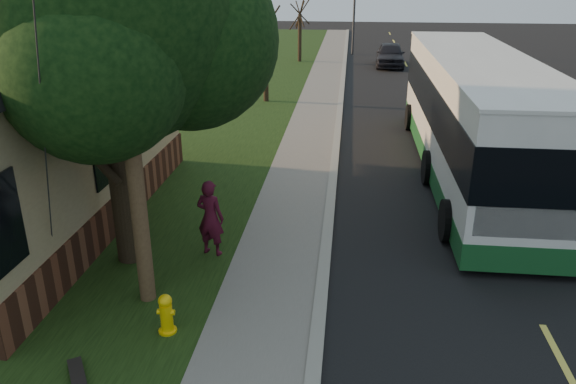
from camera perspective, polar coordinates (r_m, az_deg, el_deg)
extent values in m
plane|color=black|center=(9.91, 2.91, -15.25)|extent=(120.00, 120.00, 0.00)
cube|color=black|center=(19.20, 16.83, 2.86)|extent=(8.00, 80.00, 0.01)
cube|color=gray|center=(18.84, 4.81, 3.57)|extent=(0.25, 80.00, 0.12)
cube|color=slate|center=(18.90, 1.77, 3.63)|extent=(2.00, 80.00, 0.08)
cube|color=black|center=(19.47, -8.58, 3.93)|extent=(5.00, 80.00, 0.07)
cylinder|color=yellow|center=(10.14, -12.23, -12.41)|extent=(0.22, 0.22, 0.55)
sphere|color=yellow|center=(9.95, -12.39, -10.77)|extent=(0.24, 0.24, 0.24)
cylinder|color=yellow|center=(10.07, -12.29, -11.82)|extent=(0.30, 0.10, 0.10)
cylinder|color=yellow|center=(10.07, -12.29, -11.82)|extent=(0.10, 0.18, 0.10)
cylinder|color=yellow|center=(10.29, -12.12, -13.58)|extent=(0.32, 0.32, 0.04)
cylinder|color=#473321|center=(9.72, -16.46, 12.71)|extent=(0.30, 0.30, 9.00)
cylinder|color=#2D2D30|center=(9.29, -23.63, 6.50)|extent=(2.52, 3.21, 7.60)
cylinder|color=black|center=(12.00, -16.55, 1.99)|extent=(0.56, 0.56, 4.00)
sphere|color=black|center=(11.37, -18.35, 17.31)|extent=(5.20, 5.20, 5.20)
sphere|color=black|center=(11.51, -10.16, 15.07)|extent=(3.60, 3.60, 3.60)
sphere|color=black|center=(11.58, -24.59, 15.04)|extent=(3.80, 3.80, 3.80)
sphere|color=black|center=(10.17, -19.11, 11.64)|extent=(3.20, 3.20, 3.20)
cylinder|color=black|center=(26.52, -2.28, 12.71)|extent=(0.24, 0.24, 3.30)
cylinder|color=black|center=(26.30, -2.34, 16.26)|extent=(1.38, 0.57, 2.01)
cylinder|color=black|center=(26.30, -2.34, 16.26)|extent=(0.74, 1.21, 1.58)
cylinder|color=black|center=(26.30, -2.34, 16.26)|extent=(0.65, 1.05, 1.95)
cylinder|color=black|center=(26.30, -2.34, 16.26)|extent=(1.28, 0.53, 1.33)
cylinder|color=black|center=(26.30, -2.34, 16.26)|extent=(0.75, 1.21, 1.70)
cylinder|color=black|center=(38.29, 1.20, 15.38)|extent=(0.24, 0.24, 3.03)
cylinder|color=black|center=(38.14, 1.22, 17.64)|extent=(1.38, 0.57, 2.01)
cylinder|color=black|center=(38.14, 1.22, 17.64)|extent=(0.74, 1.21, 1.58)
cylinder|color=black|center=(38.14, 1.22, 17.64)|extent=(0.65, 1.05, 1.95)
cylinder|color=black|center=(38.14, 1.22, 17.64)|extent=(1.28, 0.53, 1.33)
cylinder|color=black|center=(38.14, 1.22, 17.64)|extent=(0.75, 1.21, 1.70)
cylinder|color=#2D2D30|center=(42.01, 6.72, 17.43)|extent=(0.16, 0.16, 5.50)
cube|color=silver|center=(17.81, 18.51, 8.00)|extent=(2.73, 13.12, 2.95)
cube|color=#164F24|center=(18.22, 17.94, 3.33)|extent=(2.75, 13.14, 0.60)
cube|color=black|center=(17.77, 18.59, 8.68)|extent=(2.77, 13.16, 1.20)
cube|color=black|center=(11.83, 24.41, -0.52)|extent=(2.43, 0.06, 1.75)
cube|color=yellow|center=(11.41, 25.55, 6.37)|extent=(1.75, 0.06, 0.38)
cube|color=#FFF2CC|center=(12.09, 19.79, -5.90)|extent=(0.27, 0.04, 0.16)
cube|color=#FFF2CC|center=(12.59, 27.09, -5.97)|extent=(0.27, 0.04, 0.16)
cube|color=silver|center=(17.54, 19.11, 12.73)|extent=(2.78, 13.17, 0.08)
cylinder|color=black|center=(13.54, 15.95, -2.83)|extent=(0.31, 1.01, 1.01)
cylinder|color=black|center=(14.28, 26.83, -3.13)|extent=(0.31, 1.01, 1.01)
cylinder|color=black|center=(16.95, 14.09, 2.42)|extent=(0.31, 1.01, 1.01)
cylinder|color=black|center=(17.55, 22.95, 1.98)|extent=(0.31, 1.01, 1.01)
cylinder|color=black|center=(22.57, 12.29, 7.42)|extent=(0.31, 1.01, 1.01)
cylinder|color=black|center=(23.03, 19.11, 7.00)|extent=(0.31, 1.01, 1.01)
imported|color=#440D1F|center=(12.26, -7.89, -2.61)|extent=(0.71, 0.56, 1.72)
cube|color=black|center=(9.65, -20.61, -17.00)|extent=(0.65, 0.85, 0.02)
cylinder|color=silver|center=(9.92, -20.80, -16.15)|extent=(0.19, 0.15, 0.05)
cube|color=black|center=(13.70, -27.19, -3.62)|extent=(1.52, 1.27, 1.19)
imported|color=black|center=(37.41, 10.35, 13.58)|extent=(1.91, 4.39, 1.47)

